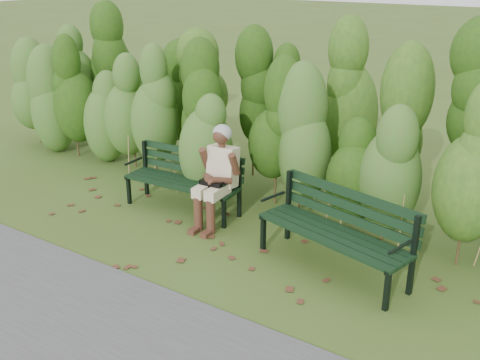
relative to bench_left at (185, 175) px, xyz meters
The scene contains 7 objects.
ground 1.39m from the bench_left, 33.65° to the right, with size 80.00×80.00×0.00m, color #41541D.
footpath 3.16m from the bench_left, 69.51° to the right, with size 60.00×2.50×0.01m, color #474749.
hedge_band 1.77m from the bench_left, 46.00° to the left, with size 11.04×1.67×2.42m.
leaf_litter 1.46m from the bench_left, 39.28° to the right, with size 5.82×2.25×0.01m.
bench_left is the anchor object (origin of this frame).
bench_right 2.32m from the bench_left, ahead, with size 1.77×0.94×0.84m.
seated_woman 0.65m from the bench_left, 11.90° to the right, with size 0.51×0.75×1.23m.
Camera 1 is at (3.22, -4.54, 3.03)m, focal length 42.00 mm.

